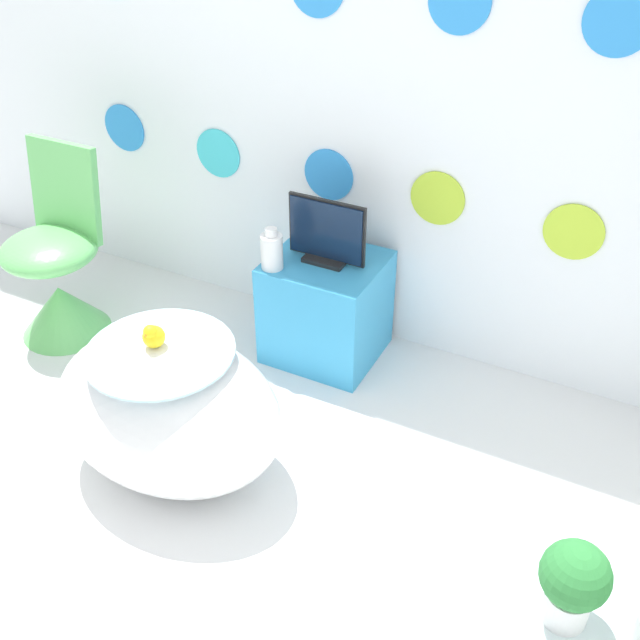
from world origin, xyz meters
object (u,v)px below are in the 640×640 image
Objects in this scene: chair at (58,279)px; tv at (327,235)px; bathtub at (169,409)px; potted_plant_left at (573,581)px; vase at (272,251)px.

chair is 2.53× the size of tv.
tv is (0.18, 0.90, 0.32)m from bathtub.
potted_plant_left reaches higher than bathtub.
chair is 1.06m from vase.
tv reaches higher than potted_plant_left.
potted_plant_left is at bearing -19.00° from chair.
bathtub is at bearing -90.38° from vase.
chair is at bearing 153.30° from bathtub.
bathtub is at bearing 166.78° from potted_plant_left.
tv is 1.76m from potted_plant_left.
bathtub is 0.99× the size of chair.
tv is at bearing 18.95° from chair.
chair is at bearing -165.88° from vase.
bathtub is 1.11m from chair.
bathtub is at bearing -101.34° from tv.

